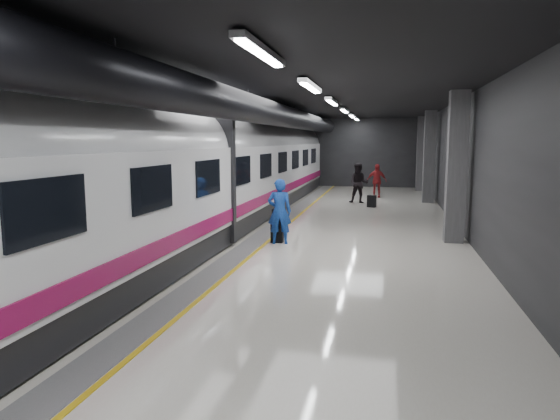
# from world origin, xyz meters

# --- Properties ---
(ground) EXTENTS (40.00, 40.00, 0.00)m
(ground) POSITION_xyz_m (0.00, 0.00, 0.00)
(ground) COLOR silver
(ground) RESTS_ON ground
(platform_hall) EXTENTS (10.02, 40.02, 4.51)m
(platform_hall) POSITION_xyz_m (-0.29, 0.96, 3.54)
(platform_hall) COLOR black
(platform_hall) RESTS_ON ground
(train) EXTENTS (3.05, 38.00, 4.05)m
(train) POSITION_xyz_m (-3.25, -0.00, 2.07)
(train) COLOR black
(train) RESTS_ON ground
(traveler_main) EXTENTS (0.78, 0.59, 1.94)m
(traveler_main) POSITION_xyz_m (-0.55, 0.63, 0.97)
(traveler_main) COLOR blue
(traveler_main) RESTS_ON ground
(suitcase_main) EXTENTS (0.37, 0.24, 0.58)m
(suitcase_main) POSITION_xyz_m (-0.65, 0.76, 0.29)
(suitcase_main) COLOR black
(suitcase_main) RESTS_ON ground
(shoulder_bag) EXTENTS (0.33, 0.18, 0.44)m
(shoulder_bag) POSITION_xyz_m (-0.63, 0.76, 0.80)
(shoulder_bag) COLOR black
(shoulder_bag) RESTS_ON suitcase_main
(traveler_far_a) EXTENTS (0.99, 0.79, 1.97)m
(traveler_far_a) POSITION_xyz_m (1.21, 10.90, 0.98)
(traveler_far_a) COLOR black
(traveler_far_a) RESTS_ON ground
(traveler_far_b) EXTENTS (1.06, 0.47, 1.80)m
(traveler_far_b) POSITION_xyz_m (2.00, 13.73, 0.90)
(traveler_far_b) COLOR maroon
(traveler_far_b) RESTS_ON ground
(suitcase_far) EXTENTS (0.43, 0.35, 0.55)m
(suitcase_far) POSITION_xyz_m (1.88, 9.54, 0.27)
(suitcase_far) COLOR black
(suitcase_far) RESTS_ON ground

